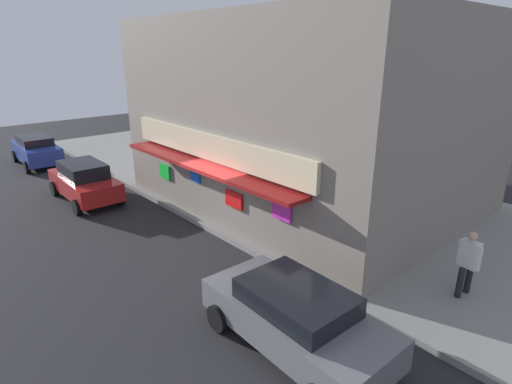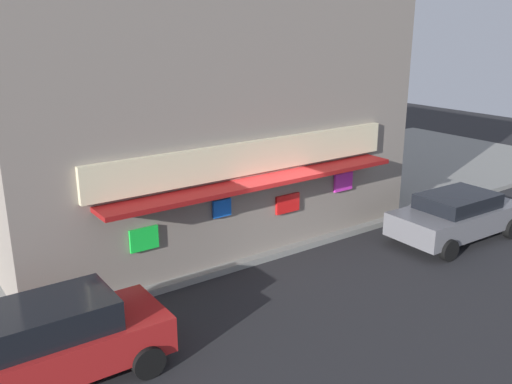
{
  "view_description": "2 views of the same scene",
  "coord_description": "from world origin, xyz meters",
  "px_view_note": "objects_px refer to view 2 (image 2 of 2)",
  "views": [
    {
      "loc": [
        10.37,
        -7.45,
        6.14
      ],
      "look_at": [
        -0.28,
        2.02,
        1.09
      ],
      "focal_mm": 28.68,
      "sensor_mm": 36.0,
      "label": 1
    },
    {
      "loc": [
        -8.78,
        -11.32,
        6.43
      ],
      "look_at": [
        0.13,
        1.06,
        1.73
      ],
      "focal_mm": 38.68,
      "sensor_mm": 36.0,
      "label": 2
    }
  ],
  "objects_px": {
    "trash_can": "(166,242)",
    "fire_hydrant": "(49,286)",
    "pedestrian": "(383,166)",
    "parked_car_grey": "(456,215)",
    "traffic_light": "(263,143)",
    "parked_car_red": "(53,342)",
    "potted_plant_by_doorway": "(114,242)"
  },
  "relations": [
    {
      "from": "trash_can",
      "to": "fire_hydrant",
      "type": "bearing_deg",
      "value": -165.82
    },
    {
      "from": "pedestrian",
      "to": "parked_car_grey",
      "type": "distance_m",
      "value": 4.77
    },
    {
      "from": "traffic_light",
      "to": "parked_car_grey",
      "type": "height_order",
      "value": "traffic_light"
    },
    {
      "from": "trash_can",
      "to": "parked_car_red",
      "type": "relative_size",
      "value": 0.19
    },
    {
      "from": "traffic_light",
      "to": "fire_hydrant",
      "type": "relative_size",
      "value": 5.31
    },
    {
      "from": "traffic_light",
      "to": "trash_can",
      "type": "height_order",
      "value": "traffic_light"
    },
    {
      "from": "traffic_light",
      "to": "parked_car_red",
      "type": "relative_size",
      "value": 1.11
    },
    {
      "from": "parked_car_red",
      "to": "trash_can",
      "type": "bearing_deg",
      "value": 41.76
    },
    {
      "from": "potted_plant_by_doorway",
      "to": "fire_hydrant",
      "type": "bearing_deg",
      "value": -145.56
    },
    {
      "from": "fire_hydrant",
      "to": "pedestrian",
      "type": "distance_m",
      "value": 13.21
    },
    {
      "from": "parked_car_grey",
      "to": "parked_car_red",
      "type": "bearing_deg",
      "value": 179.98
    },
    {
      "from": "trash_can",
      "to": "potted_plant_by_doorway",
      "type": "distance_m",
      "value": 1.4
    },
    {
      "from": "pedestrian",
      "to": "potted_plant_by_doorway",
      "type": "relative_size",
      "value": 1.87
    },
    {
      "from": "parked_car_red",
      "to": "fire_hydrant",
      "type": "bearing_deg",
      "value": 75.95
    },
    {
      "from": "traffic_light",
      "to": "pedestrian",
      "type": "distance_m",
      "value": 7.41
    },
    {
      "from": "trash_can",
      "to": "parked_car_red",
      "type": "bearing_deg",
      "value": -138.24
    },
    {
      "from": "potted_plant_by_doorway",
      "to": "parked_car_red",
      "type": "xyz_separation_m",
      "value": [
        -2.87,
        -4.31,
        0.14
      ]
    },
    {
      "from": "potted_plant_by_doorway",
      "to": "traffic_light",
      "type": "bearing_deg",
      "value": -20.09
    },
    {
      "from": "fire_hydrant",
      "to": "parked_car_red",
      "type": "distance_m",
      "value": 2.92
    },
    {
      "from": "pedestrian",
      "to": "potted_plant_by_doorway",
      "type": "distance_m",
      "value": 10.94
    },
    {
      "from": "fire_hydrant",
      "to": "potted_plant_by_doorway",
      "type": "relative_size",
      "value": 0.94
    },
    {
      "from": "parked_car_grey",
      "to": "traffic_light",
      "type": "bearing_deg",
      "value": 151.61
    },
    {
      "from": "fire_hydrant",
      "to": "potted_plant_by_doorway",
      "type": "bearing_deg",
      "value": 34.44
    },
    {
      "from": "trash_can",
      "to": "pedestrian",
      "type": "xyz_separation_m",
      "value": [
        9.68,
        0.77,
        0.57
      ]
    },
    {
      "from": "potted_plant_by_doorway",
      "to": "parked_car_grey",
      "type": "bearing_deg",
      "value": -24.95
    },
    {
      "from": "potted_plant_by_doorway",
      "to": "parked_car_red",
      "type": "height_order",
      "value": "parked_car_red"
    },
    {
      "from": "traffic_light",
      "to": "trash_can",
      "type": "relative_size",
      "value": 5.88
    },
    {
      "from": "pedestrian",
      "to": "fire_hydrant",
      "type": "bearing_deg",
      "value": -172.9
    },
    {
      "from": "fire_hydrant",
      "to": "potted_plant_by_doorway",
      "type": "height_order",
      "value": "potted_plant_by_doorway"
    },
    {
      "from": "fire_hydrant",
      "to": "traffic_light",
      "type": "bearing_deg",
      "value": 0.29
    },
    {
      "from": "fire_hydrant",
      "to": "parked_car_grey",
      "type": "height_order",
      "value": "parked_car_grey"
    },
    {
      "from": "parked_car_red",
      "to": "potted_plant_by_doorway",
      "type": "bearing_deg",
      "value": 56.28
    }
  ]
}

